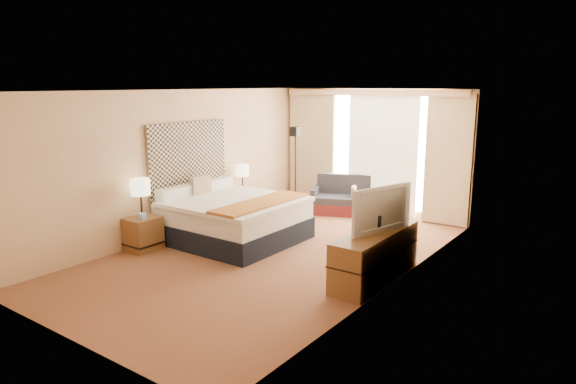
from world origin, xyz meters
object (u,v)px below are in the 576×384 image
Objects in this scene: lamp_left at (140,188)px; lamp_right at (242,171)px; media_dresser at (375,256)px; desk_chair at (377,247)px; bed at (232,218)px; floor_lamp at (295,153)px; nightstand_right at (242,205)px; loveseat at (343,201)px; television at (376,208)px; nightstand_left at (143,234)px.

lamp_left is 1.17× the size of lamp_right.
media_dresser is 1.93× the size of desk_chair.
lamp_right is at bearing 123.16° from bed.
media_dresser is at bearing -37.66° from floor_lamp.
nightstand_right is 3.97m from media_dresser.
floor_lamp is 2.81× the size of lamp_left.
bed is at bearing -125.49° from loveseat.
nightstand_right is 0.98× the size of lamp_right.
loveseat is 1.30× the size of television.
loveseat is at bearing 53.00° from television.
nightstand_right is 0.25× the size of bed.
bed is at bearing 59.49° from lamp_left.
lamp_right is at bearing 90.39° from lamp_left.
lamp_right reaches higher than loveseat.
nightstand_left is 3.58m from floor_lamp.
floor_lamp is at bearing 78.53° from lamp_left.
lamp_right is 3.88m from television.
bed reaches higher than media_dresser.
lamp_left is at bearing -89.61° from lamp_right.
nightstand_left is 2.50m from nightstand_right.
loveseat is 3.77m from television.
media_dresser is at bearing -127.58° from television.
floor_lamp is at bearing 92.45° from bed.
floor_lamp is (-2.98, 2.30, 0.95)m from media_dresser.
media_dresser is (3.70, -1.45, 0.07)m from nightstand_right.
nightstand_right is 2.15m from loveseat.
nightstand_right is 0.38× the size of loveseat.
nightstand_left and nightstand_right have the same top height.
loveseat is 4.42m from lamp_left.
media_dresser is at bearing -21.40° from nightstand_right.
television reaches higher than media_dresser.
bed reaches higher than desk_chair.
lamp_left reaches higher than bed.
media_dresser is at bearing 16.38° from lamp_left.
television reaches higher than desk_chair.
nightstand_left is 0.25× the size of bed.
loveseat is at bearing 136.22° from desk_chair.
lamp_right is at bearing -154.60° from loveseat.
television is at bearing 126.02° from media_dresser.
lamp_right is (-0.02, 2.52, -0.07)m from lamp_left.
lamp_right is (-1.43, -1.59, 0.72)m from loveseat.
desk_chair is at bearing -19.48° from lamp_right.
lamp_left reaches higher than nightstand_left.
floor_lamp is 1.67× the size of television.
nightstand_left is 3.89m from television.
nightstand_left is 0.98× the size of lamp_right.
nightstand_left is 0.31× the size of media_dresser.
television is at bearing -76.06° from loveseat.
floor_lamp reaches higher than lamp_left.
television is (0.01, -0.10, 0.60)m from desk_chair.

